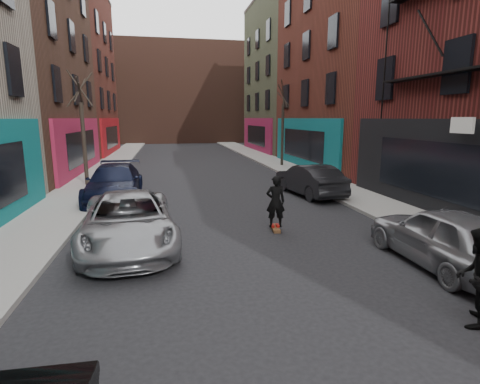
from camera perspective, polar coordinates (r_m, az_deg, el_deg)
name	(u,v)px	position (r m, az deg, el deg)	size (l,w,h in m)	color
sidewalk_left	(116,160)	(32.74, -18.39, 4.58)	(2.50, 84.00, 0.13)	gray
sidewalk_right	(262,157)	(33.53, 3.39, 5.28)	(2.50, 84.00, 0.13)	gray
buildings_right	(464,31)	(24.45, 30.91, 20.26)	(12.00, 56.00, 16.00)	#4B2920
building_far	(179,94)	(58.43, -9.32, 14.49)	(40.00, 10.00, 14.00)	#47281E
tree_left_far	(82,121)	(20.70, -22.90, 9.96)	(2.00, 2.00, 6.50)	black
tree_right_far	(283,118)	(27.56, 6.54, 11.16)	(2.00, 2.00, 6.80)	black
parked_left_far	(128,221)	(10.79, -16.64, -4.23)	(2.45, 5.30, 1.47)	gray
parked_left_end	(115,183)	(17.06, -18.58, 1.34)	(2.16, 5.30, 1.54)	black
parked_right_far	(445,237)	(10.22, 28.82, -6.01)	(1.75, 4.36, 1.49)	gray
parked_right_end	(309,180)	(17.56, 10.53, 1.84)	(1.52, 4.37, 1.44)	black
skateboard	(275,228)	(12.09, 5.36, -5.53)	(0.22, 0.80, 0.10)	brown
skateboarder	(276,202)	(11.87, 5.44, -1.46)	(0.60, 0.40, 1.66)	black
pedestrian	(477,277)	(7.65, 32.42, -10.88)	(1.07, 1.04, 1.73)	black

